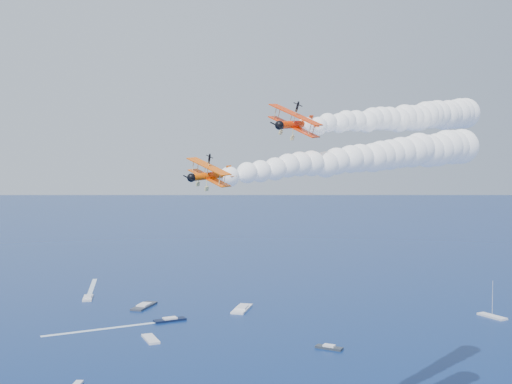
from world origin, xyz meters
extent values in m
cube|color=black|center=(7.53, 158.32, 0.35)|extent=(11.78, 6.08, 0.70)
cube|color=silver|center=(-20.96, 201.80, 0.35)|extent=(4.29, 11.48, 0.70)
cube|color=silver|center=(-0.96, 135.94, 0.35)|extent=(5.18, 11.38, 0.70)
cube|color=#2A3038|center=(50.24, 113.68, 0.35)|extent=(7.88, 7.50, 0.70)
cube|color=white|center=(35.73, 168.48, 0.35)|extent=(11.26, 15.86, 0.70)
cube|color=#313642|center=(0.23, 181.89, 0.35)|extent=(11.28, 14.98, 0.70)
cube|color=silver|center=(120.50, 135.53, 0.35)|extent=(6.31, 11.56, 0.70)
cube|color=white|center=(-16.44, 152.68, 0.03)|extent=(37.45, 10.65, 0.04)
cube|color=white|center=(-19.46, 226.39, 0.03)|extent=(4.31, 38.05, 0.04)
camera|label=1|loc=(-16.55, -64.51, 57.01)|focal=44.96mm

